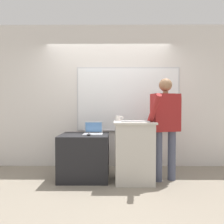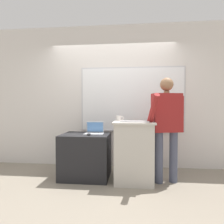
# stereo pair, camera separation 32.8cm
# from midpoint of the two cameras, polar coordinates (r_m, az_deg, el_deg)

# --- Properties ---
(ground_plane) EXTENTS (30.00, 30.00, 0.00)m
(ground_plane) POSITION_cam_midpoint_polar(r_m,az_deg,el_deg) (3.17, -4.71, -21.22)
(ground_plane) COLOR gray
(back_wall) EXTENTS (6.40, 0.17, 2.88)m
(back_wall) POSITION_cam_midpoint_polar(r_m,az_deg,el_deg) (4.14, -3.02, 4.50)
(back_wall) COLOR silver
(back_wall) RESTS_ON ground_plane
(lectern_podium) EXTENTS (0.66, 0.51, 0.98)m
(lectern_podium) POSITION_cam_midpoint_polar(r_m,az_deg,el_deg) (3.30, 3.46, -11.28)
(lectern_podium) COLOR #BCB7AD
(lectern_podium) RESTS_ON ground_plane
(side_desk) EXTENTS (0.82, 0.67, 0.75)m
(side_desk) POSITION_cam_midpoint_polar(r_m,az_deg,el_deg) (3.54, -10.51, -12.33)
(side_desk) COLOR black
(side_desk) RESTS_ON ground_plane
(person_presenter) EXTENTS (0.62, 0.62, 1.69)m
(person_presenter) POSITION_cam_midpoint_polar(r_m,az_deg,el_deg) (3.35, 12.33, -2.63)
(person_presenter) COLOR #474C60
(person_presenter) RESTS_ON ground_plane
(laptop) EXTENTS (0.33, 0.27, 0.21)m
(laptop) POSITION_cam_midpoint_polar(r_m,az_deg,el_deg) (3.50, -8.06, -5.28)
(laptop) COLOR #B7BABF
(laptop) RESTS_ON side_desk
(wireless_keyboard) EXTENTS (0.45, 0.13, 0.02)m
(wireless_keyboard) POSITION_cam_midpoint_polar(r_m,az_deg,el_deg) (3.16, 3.73, -2.70)
(wireless_keyboard) COLOR silver
(wireless_keyboard) RESTS_ON lectern_podium
(computer_mouse_by_laptop) EXTENTS (0.06, 0.10, 0.03)m
(computer_mouse_by_laptop) POSITION_cam_midpoint_polar(r_m,az_deg,el_deg) (3.30, -9.53, -6.40)
(computer_mouse_by_laptop) COLOR black
(computer_mouse_by_laptop) RESTS_ON side_desk
(coffee_mug) EXTENTS (0.13, 0.08, 0.09)m
(coffee_mug) POSITION_cam_midpoint_polar(r_m,az_deg,el_deg) (3.40, -0.96, -1.82)
(coffee_mug) COLOR silver
(coffee_mug) RESTS_ON lectern_podium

